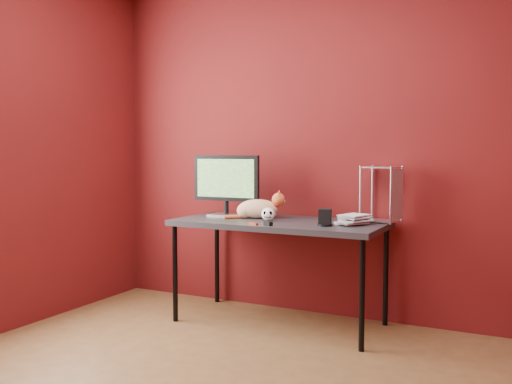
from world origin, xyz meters
The scene contains 11 objects.
room centered at (0.00, 0.00, 1.45)m, with size 3.52×3.52×2.61m.
desk centered at (-0.15, 1.37, 0.70)m, with size 1.50×0.70×0.75m.
monitor centered at (-0.62, 1.43, 1.01)m, with size 0.54×0.18×0.47m.
cat centered at (-0.35, 1.43, 0.82)m, with size 0.41×0.28×0.21m.
skull_mug centered at (-0.21, 1.32, 0.80)m, with size 0.10×0.10×0.09m.
speaker centered at (0.24, 1.24, 0.80)m, with size 0.10×0.10×0.11m.
book_stack centered at (0.33, 1.44, 1.15)m, with size 0.24×0.25×0.80m.
wire_rack centered at (0.52, 1.62, 0.95)m, with size 0.26×0.23×0.40m.
pocket_knife centered at (-0.21, 1.08, 0.76)m, with size 0.08×0.02×0.02m, color #A1250C.
black_gadget centered at (-0.10, 1.08, 0.76)m, with size 0.06×0.03×0.03m, color black.
washer centered at (-0.15, 1.19, 0.75)m, with size 0.05×0.05×0.00m, color #B2B1B6.
Camera 1 is at (1.53, -2.33, 1.25)m, focal length 40.00 mm.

